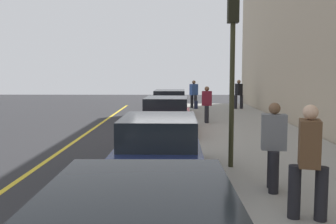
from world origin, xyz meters
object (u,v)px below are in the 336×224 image
pedestrian_brown_coat (309,159)px  pedestrian_black_coat (239,93)px  parked_car_red (167,116)px  pedestrian_blue_coat (194,93)px  traffic_light_pole (232,50)px  pedestrian_burgundy_coat (207,103)px  pedestrian_grey_coat (274,144)px  parked_car_navy (159,149)px  rolling_suitcase (196,105)px  parked_car_maroon (170,104)px

pedestrian_brown_coat → pedestrian_black_coat: 19.23m
parked_car_red → pedestrian_blue_coat: size_ratio=2.46×
traffic_light_pole → pedestrian_burgundy_coat: bearing=-0.5°
pedestrian_grey_coat → pedestrian_black_coat: size_ratio=0.95×
parked_car_navy → rolling_suitcase: parked_car_navy is taller
parked_car_navy → pedestrian_black_coat: size_ratio=2.46×
pedestrian_brown_coat → rolling_suitcase: (19.12, 0.77, -0.72)m
parked_car_red → traffic_light_pole: size_ratio=1.05×
pedestrian_black_coat → rolling_suitcase: (-0.01, 2.72, -0.73)m
parked_car_red → pedestrian_grey_coat: bearing=-163.7°
pedestrian_blue_coat → pedestrian_brown_coat: 19.63m
pedestrian_grey_coat → pedestrian_brown_coat: size_ratio=0.95×
parked_car_navy → pedestrian_black_coat: 17.10m
pedestrian_blue_coat → pedestrian_burgundy_coat: pedestrian_blue_coat is taller
pedestrian_burgundy_coat → pedestrian_black_coat: (7.01, -2.59, 0.09)m
pedestrian_black_coat → parked_car_red: bearing=156.0°
parked_car_red → pedestrian_grey_coat: 8.08m
pedestrian_burgundy_coat → pedestrian_black_coat: pedestrian_black_coat is taller
parked_car_navy → pedestrian_grey_coat: 2.54m
rolling_suitcase → pedestrian_burgundy_coat: bearing=-178.9°
pedestrian_black_coat → pedestrian_burgundy_coat: bearing=159.7°
parked_car_maroon → parked_car_navy: bearing=179.7°
parked_car_maroon → traffic_light_pole: size_ratio=1.15×
parked_car_maroon → pedestrian_brown_coat: (-15.44, -2.39, 0.37)m
parked_car_red → parked_car_maroon: size_ratio=0.91×
pedestrian_grey_coat → pedestrian_burgundy_coat: (10.58, 0.47, -0.04)m
pedestrian_brown_coat → traffic_light_pole: bearing=11.6°
pedestrian_grey_coat → rolling_suitcase: pedestrian_grey_coat is taller
parked_car_red → pedestrian_brown_coat: size_ratio=2.41×
pedestrian_burgundy_coat → pedestrian_brown_coat: (-12.12, -0.64, 0.08)m
parked_car_navy → pedestrian_brown_coat: (-2.61, -2.45, 0.37)m
pedestrian_brown_coat → rolling_suitcase: pedestrian_brown_coat is taller
pedestrian_burgundy_coat → parked_car_red: bearing=147.6°
parked_car_navy → pedestrian_grey_coat: bearing=-115.2°
pedestrian_grey_coat → pedestrian_black_coat: 17.72m
pedestrian_brown_coat → pedestrian_black_coat: size_ratio=1.00×
parked_car_maroon → pedestrian_brown_coat: bearing=-171.2°
parked_car_navy → pedestrian_burgundy_coat: (9.51, -1.81, 0.29)m
parked_car_red → pedestrian_black_coat: size_ratio=2.40×
pedestrian_blue_coat → pedestrian_black_coat: bearing=-99.6°
pedestrian_grey_coat → pedestrian_blue_coat: (18.07, 0.72, 0.03)m
pedestrian_blue_coat → pedestrian_brown_coat: size_ratio=0.98×
traffic_light_pole → pedestrian_brown_coat: bearing=-168.4°
pedestrian_grey_coat → traffic_light_pole: (1.97, 0.55, 1.92)m
parked_car_navy → pedestrian_brown_coat: pedestrian_brown_coat is taller
pedestrian_blue_coat → rolling_suitcase: (-0.49, -0.12, -0.70)m
parked_car_red → rolling_suitcase: 9.97m
pedestrian_blue_coat → pedestrian_grey_coat: bearing=-177.7°
pedestrian_blue_coat → pedestrian_black_coat: (-0.48, -2.84, 0.02)m
parked_car_red → pedestrian_blue_coat: (10.32, -1.54, 0.35)m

